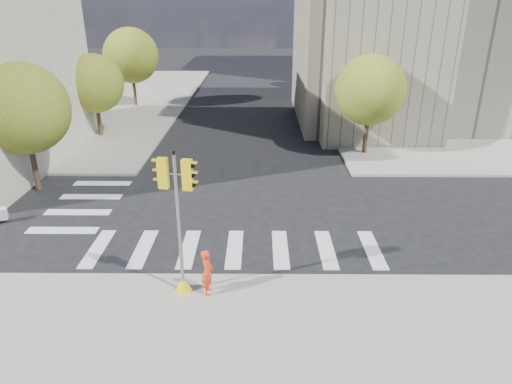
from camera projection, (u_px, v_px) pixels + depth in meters
ground at (239, 226)px, 19.75m from camera, size 160.00×160.00×0.00m
sidewalk_far_right at (460, 102)px, 43.54m from camera, size 28.00×40.00×0.15m
sidewalk_far_left at (43, 101)px, 43.83m from camera, size 28.00×40.00×0.15m
civic_building at (454, 26)px, 34.45m from camera, size 26.00×16.00×19.39m
tree_lw_near at (23, 109)px, 21.88m from camera, size 4.40×4.40×6.41m
tree_lw_mid at (94, 83)px, 31.27m from camera, size 4.00×4.00×5.77m
tree_lw_far at (131, 56)px, 40.19m from camera, size 4.80×4.80×6.95m
tree_re_near at (370, 90)px, 27.34m from camera, size 4.20×4.20×6.16m
tree_re_mid at (339, 61)px, 38.29m from camera, size 4.60×4.60×6.66m
tree_re_far at (321, 52)px, 49.54m from camera, size 4.00×4.00×5.88m
lamp_near at (365, 72)px, 30.82m from camera, size 0.35×0.18×8.11m
lamp_far at (334, 51)px, 43.73m from camera, size 0.35×0.18×8.11m
traffic_signal at (180, 235)px, 14.30m from camera, size 1.08×0.56×4.82m
photographer at (207, 272)px, 14.67m from camera, size 0.40×0.59×1.58m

